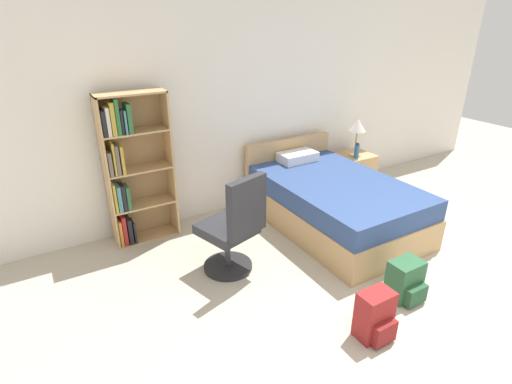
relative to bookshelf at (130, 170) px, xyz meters
name	(u,v)px	position (x,y,z in m)	size (l,w,h in m)	color
ground_plane	(460,358)	(1.61, -2.99, -0.85)	(14.00, 14.00, 0.00)	#BCB29E
wall_back	(249,108)	(1.61, 0.24, 0.45)	(9.00, 0.06, 2.60)	white
bookshelf	(130,170)	(0.00, 0.00, 0.00)	(0.71, 0.29, 1.67)	tan
bed	(332,201)	(2.13, -0.85, -0.55)	(1.31, 2.07, 0.85)	tan
office_chair	(234,229)	(0.65, -1.14, -0.36)	(0.60, 0.67, 1.07)	#232326
nightstand	(354,171)	(3.17, -0.14, -0.60)	(0.49, 0.48, 0.51)	tan
table_lamp	(358,127)	(3.12, -0.16, 0.08)	(0.23, 0.23, 0.53)	tan
water_bottle	(357,151)	(3.07, -0.25, -0.24)	(0.07, 0.07, 0.22)	teal
backpack_green	(406,281)	(1.80, -2.28, -0.68)	(0.30, 0.28, 0.37)	#2D603D
backpack_red	(375,316)	(1.20, -2.48, -0.66)	(0.28, 0.25, 0.41)	maroon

